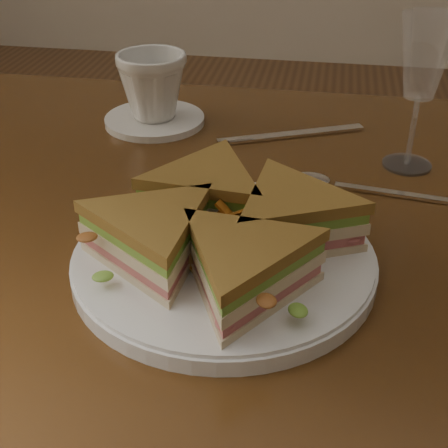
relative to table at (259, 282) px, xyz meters
name	(u,v)px	position (x,y,z in m)	size (l,w,h in m)	color
table	(259,282)	(0.00, 0.00, 0.00)	(1.20, 0.80, 0.75)	#331C0B
plate	(224,261)	(-0.02, -0.11, 0.11)	(0.29, 0.29, 0.02)	silver
sandwich_wedges	(224,229)	(-0.02, -0.11, 0.14)	(0.32, 0.32, 0.06)	beige
crisps_mound	(224,232)	(-0.02, -0.11, 0.14)	(0.09, 0.09, 0.05)	#B56017
spoon	(329,183)	(0.07, 0.07, 0.10)	(0.18, 0.04, 0.01)	silver
knife	(286,135)	(0.01, 0.21, 0.10)	(0.20, 0.10, 0.00)	silver
wine_glass	(424,61)	(0.17, 0.15, 0.24)	(0.07, 0.07, 0.19)	white
saucer	(155,120)	(-0.19, 0.23, 0.10)	(0.15, 0.15, 0.01)	silver
coffee_cup	(153,86)	(-0.19, 0.23, 0.16)	(0.10, 0.10, 0.09)	silver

